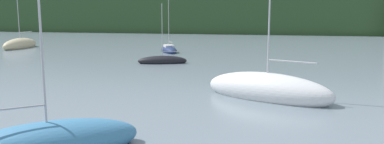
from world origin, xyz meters
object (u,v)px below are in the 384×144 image
(sailboat_mid_4, at_px, (267,90))
(sailboat_mid_1, at_px, (48,144))
(sailboat_far_5, at_px, (162,61))
(sailboat_far_7, at_px, (20,45))
(sailboat_far_0, at_px, (169,50))

(sailboat_mid_4, bearing_deg, sailboat_mid_1, 79.41)
(sailboat_mid_4, xyz_separation_m, sailboat_far_5, (-11.61, 14.26, -0.25))
(sailboat_far_5, relative_size, sailboat_far_7, 0.51)
(sailboat_mid_4, bearing_deg, sailboat_far_7, -11.51)
(sailboat_far_0, distance_m, sailboat_far_5, 12.05)
(sailboat_mid_1, bearing_deg, sailboat_far_0, 58.63)
(sailboat_far_0, relative_size, sailboat_mid_1, 0.83)
(sailboat_far_5, distance_m, sailboat_far_7, 29.80)
(sailboat_mid_1, distance_m, sailboat_far_7, 49.11)
(sailboat_mid_4, bearing_deg, sailboat_far_5, -28.41)
(sailboat_far_0, bearing_deg, sailboat_mid_4, -178.77)
(sailboat_far_0, bearing_deg, sailboat_far_5, 166.04)
(sailboat_mid_1, bearing_deg, sailboat_far_7, 87.76)
(sailboat_far_0, height_order, sailboat_mid_4, sailboat_mid_4)
(sailboat_far_0, xyz_separation_m, sailboat_mid_1, (7.02, -37.51, 0.08))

